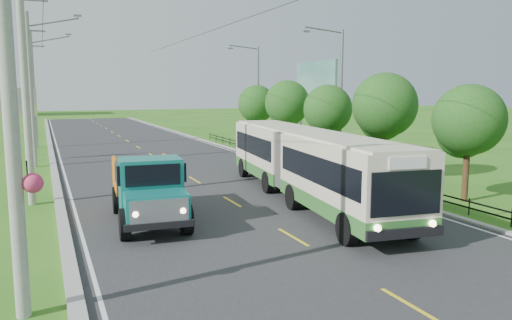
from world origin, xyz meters
TOP-DOWN VIEW (x-y plane):
  - ground at (0.00, 0.00)m, footprint 240.00×240.00m
  - road at (0.00, 20.00)m, footprint 14.00×120.00m
  - curb_left at (-7.20, 20.00)m, footprint 0.40×120.00m
  - curb_right at (7.15, 20.00)m, footprint 0.30×120.00m
  - edge_line_left at (-6.65, 20.00)m, footprint 0.12×120.00m
  - edge_line_right at (6.65, 20.00)m, footprint 0.12×120.00m
  - centre_dash at (0.00, 0.00)m, footprint 0.12×2.20m
  - railing_right at (8.00, 14.00)m, footprint 0.04×40.00m
  - pole_nearest at (-8.24, -3.00)m, footprint 3.51×0.44m
  - pole_near at (-8.26, 9.00)m, footprint 3.51×0.32m
  - pole_mid at (-8.26, 21.00)m, footprint 3.51×0.32m
  - pole_far at (-8.26, 33.00)m, footprint 3.51×0.32m
  - tree_second at (9.86, 2.14)m, footprint 3.18×3.26m
  - tree_third at (9.86, 8.14)m, footprint 3.60×3.62m
  - tree_fourth at (9.86, 14.14)m, footprint 3.24×3.31m
  - tree_fifth at (9.86, 20.14)m, footprint 3.48×3.52m
  - tree_back at (9.86, 26.14)m, footprint 3.30×3.36m
  - streetlight_mid at (10.64, 14.00)m, footprint 3.02×0.20m
  - streetlight_far at (10.64, 28.00)m, footprint 3.02×0.20m
  - planter_near at (8.60, 6.00)m, footprint 0.64×0.64m
  - planter_mid at (8.60, 14.00)m, footprint 0.64×0.64m
  - planter_far at (8.60, 22.00)m, footprint 0.64×0.64m
  - billboard_left at (-9.50, 24.00)m, footprint 3.00×0.20m
  - billboard_right at (12.30, 20.00)m, footprint 0.24×6.00m
  - bus at (3.22, 4.98)m, footprint 4.64×16.44m
  - dump_truck at (-4.14, 4.00)m, footprint 2.80×6.30m

SIDE VIEW (x-z plane):
  - ground at x=0.00m, z-range 0.00..0.00m
  - road at x=0.00m, z-range 0.00..0.02m
  - edge_line_left at x=-6.65m, z-range 0.02..0.02m
  - edge_line_right at x=6.65m, z-range 0.02..0.02m
  - centre_dash at x=0.00m, z-range 0.02..0.02m
  - curb_right at x=7.15m, z-range 0.00..0.10m
  - curb_left at x=-7.20m, z-range 0.00..0.15m
  - planter_near at x=8.60m, z-range -0.05..0.62m
  - planter_mid at x=8.60m, z-range -0.05..0.62m
  - planter_far at x=8.60m, z-range -0.05..0.62m
  - railing_right at x=8.00m, z-range 0.00..0.60m
  - dump_truck at x=-4.14m, z-range 0.17..2.75m
  - bus at x=3.22m, z-range 0.32..3.45m
  - tree_second at x=9.86m, z-range 0.87..6.17m
  - tree_fourth at x=9.86m, z-range 0.89..6.29m
  - tree_back at x=9.86m, z-range 0.90..6.40m
  - tree_fifth at x=9.86m, z-range 0.95..6.75m
  - billboard_left at x=-9.50m, z-range 1.27..6.47m
  - tree_third at x=9.86m, z-range 0.99..6.99m
  - streetlight_mid at x=10.64m, z-range 0.37..9.44m
  - streetlight_far at x=10.64m, z-range 0.37..9.44m
  - pole_nearest at x=-8.24m, z-range -0.06..9.94m
  - pole_near at x=-8.26m, z-range 0.09..10.09m
  - pole_mid at x=-8.26m, z-range 0.09..10.09m
  - pole_far at x=-8.26m, z-range 0.09..10.09m
  - billboard_right at x=12.30m, z-range 1.69..8.99m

